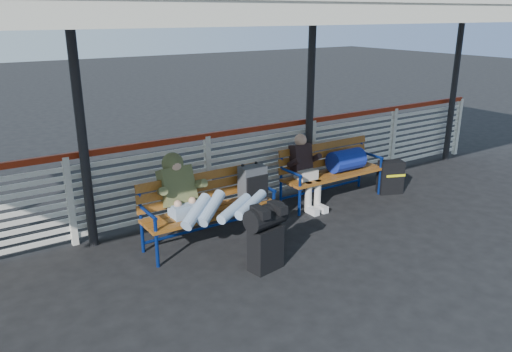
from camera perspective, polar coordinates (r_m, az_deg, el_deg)
ground at (r=6.22m, az=3.11°, el=-9.72°), size 60.00×60.00×0.00m
fence at (r=7.45m, az=-5.52°, el=0.55°), size 12.08×0.08×1.24m
canopy at (r=6.22m, az=-1.43°, el=19.40°), size 12.60×3.60×3.16m
luggage_stack at (r=5.85m, az=1.11°, el=-6.76°), size 0.53×0.35×0.81m
bench_left at (r=6.61m, az=-3.75°, el=-2.24°), size 1.80×0.56×0.96m
bench_right at (r=8.14m, az=9.37°, el=1.44°), size 1.80×0.56×0.92m
traveler_man at (r=6.13m, az=-5.20°, el=-3.04°), size 0.94×1.63×0.77m
companion_person at (r=7.71m, az=5.67°, el=0.64°), size 0.32×0.66×1.15m
suitcase_side at (r=8.67m, az=15.11°, el=-0.12°), size 0.45×0.37×0.56m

